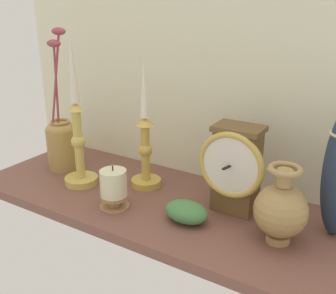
{
  "coord_description": "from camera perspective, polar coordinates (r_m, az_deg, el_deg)",
  "views": [
    {
      "loc": [
        45.74,
        -72.73,
        45.96
      ],
      "look_at": [
        0.19,
        0.0,
        14.0
      ],
      "focal_mm": 42.98,
      "sensor_mm": 36.0,
      "label": 1
    }
  ],
  "objects": [
    {
      "name": "back_wall",
      "position": [
        1.03,
        5.52,
        12.82
      ],
      "size": [
        120.0,
        2.0,
        65.0
      ],
      "primitive_type": "cube",
      "color": "beige",
      "rests_on": "ground_plane"
    },
    {
      "name": "candlestick_tall_left",
      "position": [
        1.04,
        -12.68,
        1.65
      ],
      "size": [
        8.63,
        8.63,
        41.33
      ],
      "color": "#CEB454",
      "rests_on": "ground_plane"
    },
    {
      "name": "ground_plane",
      "position": [
        0.98,
        -0.09,
        -8.34
      ],
      "size": [
        100.0,
        36.0,
        2.4
      ],
      "primitive_type": "cube",
      "color": "brown"
    },
    {
      "name": "brass_vase_bulbous",
      "position": [
        0.82,
        15.72,
        -8.48
      ],
      "size": [
        10.68,
        10.68,
        16.32
      ],
      "color": "#A6834D",
      "rests_on": "ground_plane"
    },
    {
      "name": "candlestick_tall_center",
      "position": [
        1.01,
        -3.23,
        0.22
      ],
      "size": [
        7.76,
        7.76,
        33.29
      ],
      "color": "gold",
      "rests_on": "ground_plane"
    },
    {
      "name": "pillar_candle_front",
      "position": [
        0.94,
        -7.71,
        -5.78
      ],
      "size": [
        6.95,
        6.95,
        10.42
      ],
      "color": "#AA7D52",
      "rests_on": "ground_plane"
    },
    {
      "name": "mantel_clock",
      "position": [
        0.9,
        9.51,
        -2.95
      ],
      "size": [
        15.1,
        10.07,
        20.23
      ],
      "color": "brown",
      "rests_on": "ground_plane"
    },
    {
      "name": "brass_vase_jar",
      "position": [
        1.17,
        -14.83,
        1.17
      ],
      "size": [
        8.56,
        8.56,
        38.75
      ],
      "color": "#AA8645",
      "rests_on": "ground_plane"
    },
    {
      "name": "ivy_sprig",
      "position": [
        0.88,
        2.63,
        -9.17
      ],
      "size": [
        9.96,
        6.97,
        4.61
      ],
      "color": "#477E43",
      "rests_on": "ground_plane"
    }
  ]
}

